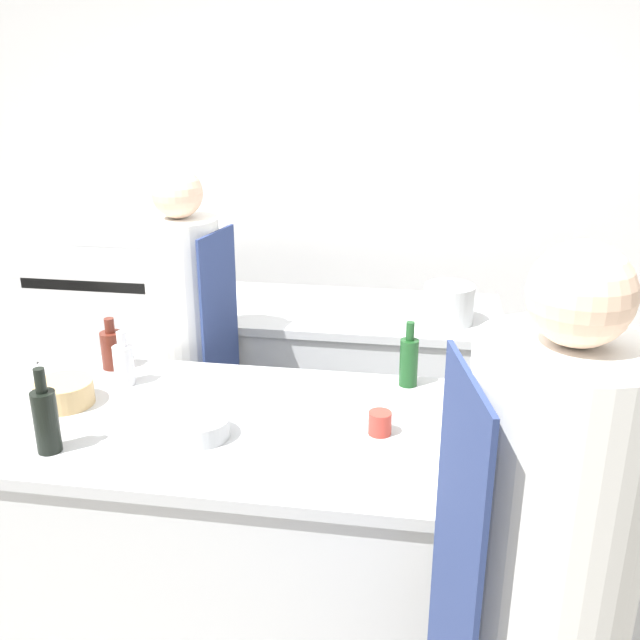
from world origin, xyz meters
The scene contains 17 objects.
wall_back centered at (0.00, 2.13, 1.40)m, with size 8.00×0.06×2.80m.
prep_counter centered at (0.00, 0.00, 0.47)m, with size 2.30×0.91×0.94m.
pass_counter centered at (-0.07, 1.21, 0.47)m, with size 1.63×0.69×0.94m.
oven_range centered at (-1.45, 1.75, 0.47)m, with size 1.00×0.66×0.95m.
chef_at_prep_near centered at (0.66, -0.78, 0.89)m, with size 0.42×0.40×1.79m.
chef_at_stove centered at (-0.64, 0.70, 0.85)m, with size 0.36×0.34×1.68m.
bottle_olive_oil centered at (-0.83, 0.35, 1.02)m, with size 0.08×0.08×0.21m.
bottle_vinegar centered at (0.33, 0.38, 1.04)m, with size 0.07×0.07×0.25m.
bottle_wine centered at (-0.75, -0.28, 1.05)m, with size 0.08×0.08×0.28m.
bottle_cooking_oil centered at (-0.72, 0.22, 1.02)m, with size 0.08×0.08×0.21m.
bottle_sauce centered at (0.96, 0.17, 1.04)m, with size 0.07×0.07×0.25m.
bottle_water centered at (1.02, 0.30, 1.06)m, with size 0.07×0.07×0.32m.
bowl_mixing_large centered at (-0.86, 0.03, 0.98)m, with size 0.21×0.21×0.09m.
bowl_prep_small centered at (-0.31, -0.12, 0.97)m, with size 0.19×0.19×0.07m.
bowl_ceramic_blue centered at (0.90, -0.19, 0.98)m, with size 0.20×0.20×0.09m.
cup centered at (0.26, -0.01, 0.98)m, with size 0.08×0.08×0.08m.
stockpot centered at (0.48, 1.09, 1.03)m, with size 0.23×0.23×0.18m.
Camera 1 is at (0.39, -2.07, 2.09)m, focal length 40.00 mm.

